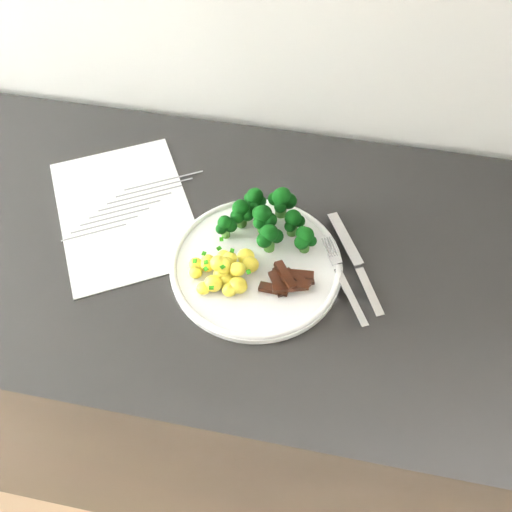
% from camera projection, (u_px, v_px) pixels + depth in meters
% --- Properties ---
extents(counter, '(2.39, 0.60, 0.90)m').
position_uv_depth(counter, '(256.00, 372.00, 1.24)').
color(counter, black).
rests_on(counter, ground).
extents(recipe_paper, '(0.34, 0.37, 0.00)m').
position_uv_depth(recipe_paper, '(125.00, 210.00, 0.94)').
color(recipe_paper, silver).
rests_on(recipe_paper, counter).
extents(plate, '(0.27, 0.27, 0.02)m').
position_uv_depth(plate, '(256.00, 264.00, 0.86)').
color(plate, white).
rests_on(plate, counter).
extents(broccoli, '(0.16, 0.11, 0.07)m').
position_uv_depth(broccoli, '(268.00, 217.00, 0.87)').
color(broccoli, '#2F611D').
rests_on(broccoli, plate).
extents(potatoes, '(0.11, 0.10, 0.04)m').
position_uv_depth(potatoes, '(226.00, 271.00, 0.83)').
color(potatoes, yellow).
rests_on(potatoes, plate).
extents(beef_strips, '(0.08, 0.06, 0.03)m').
position_uv_depth(beef_strips, '(287.00, 281.00, 0.83)').
color(beef_strips, black).
rests_on(beef_strips, plate).
extents(fork, '(0.09, 0.16, 0.02)m').
position_uv_depth(fork, '(345.00, 283.00, 0.83)').
color(fork, '#B9B9BD').
rests_on(fork, plate).
extents(knife, '(0.11, 0.19, 0.02)m').
position_uv_depth(knife, '(361.00, 275.00, 0.85)').
color(knife, '#B9B9BD').
rests_on(knife, plate).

